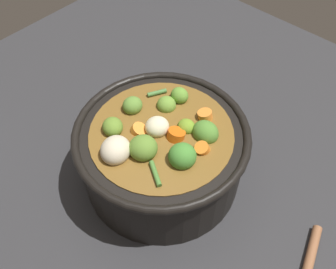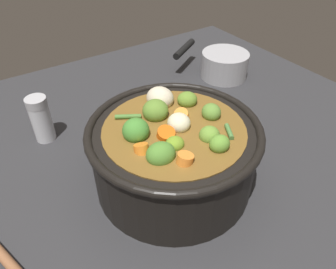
# 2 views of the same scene
# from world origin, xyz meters

# --- Properties ---
(ground_plane) EXTENTS (1.10, 1.10, 0.00)m
(ground_plane) POSITION_xyz_m (0.00, 0.00, 0.00)
(ground_plane) COLOR #2D2D30
(cooking_pot) EXTENTS (0.28, 0.28, 0.14)m
(cooking_pot) POSITION_xyz_m (-0.00, 0.00, 0.06)
(cooking_pot) COLOR black
(cooking_pot) RESTS_ON ground_plane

